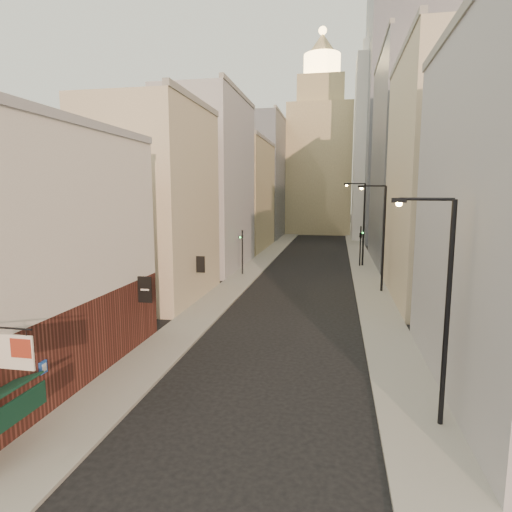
{
  "coord_description": "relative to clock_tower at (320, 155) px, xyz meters",
  "views": [
    {
      "loc": [
        3.22,
        -7.87,
        8.94
      ],
      "look_at": [
        -2.36,
        21.49,
        4.56
      ],
      "focal_mm": 30.0,
      "sensor_mm": 36.0,
      "label": 1
    }
  ],
  "objects": [
    {
      "name": "sidewalk_left",
      "position": [
        -5.5,
        -37.0,
        -17.56
      ],
      "size": [
        3.0,
        140.0,
        0.15
      ],
      "primitive_type": "cube",
      "color": "gray",
      "rests_on": "ground"
    },
    {
      "name": "sidewalk_right",
      "position": [
        7.5,
        -37.0,
        -17.56
      ],
      "size": [
        3.0,
        140.0,
        0.15
      ],
      "primitive_type": "cube",
      "color": "gray",
      "rests_on": "ground"
    },
    {
      "name": "near_building_left",
      "position": [
        -9.99,
        -83.0,
        -11.61
      ],
      "size": [
        8.3,
        23.04,
        12.3
      ],
      "color": "brown",
      "rests_on": "ground"
    },
    {
      "name": "left_bldg_beige",
      "position": [
        -11.0,
        -66.0,
        -9.63
      ],
      "size": [
        8.0,
        12.0,
        16.0
      ],
      "primitive_type": "cube",
      "color": "#C1B08F",
      "rests_on": "ground"
    },
    {
      "name": "left_bldg_grey",
      "position": [
        -11.0,
        -50.0,
        -7.63
      ],
      "size": [
        8.0,
        16.0,
        20.0
      ],
      "primitive_type": "cube",
      "color": "#A5A4AB",
      "rests_on": "ground"
    },
    {
      "name": "left_bldg_tan",
      "position": [
        -11.0,
        -32.0,
        -9.13
      ],
      "size": [
        8.0,
        18.0,
        17.0
      ],
      "primitive_type": "cube",
      "color": "tan",
      "rests_on": "ground"
    },
    {
      "name": "left_bldg_wingrid",
      "position": [
        -11.0,
        -12.0,
        -5.63
      ],
      "size": [
        8.0,
        20.0,
        24.0
      ],
      "primitive_type": "cube",
      "color": "gray",
      "rests_on": "ground"
    },
    {
      "name": "right_bldg_beige",
      "position": [
        13.0,
        -62.0,
        -7.63
      ],
      "size": [
        8.0,
        16.0,
        20.0
      ],
      "primitive_type": "cube",
      "color": "#C1B08F",
      "rests_on": "ground"
    },
    {
      "name": "right_bldg_wingrid",
      "position": [
        13.0,
        -42.0,
        -4.63
      ],
      "size": [
        8.0,
        20.0,
        26.0
      ],
      "primitive_type": "cube",
      "color": "gray",
      "rests_on": "ground"
    },
    {
      "name": "highrise",
      "position": [
        19.0,
        -14.0,
        8.02
      ],
      "size": [
        21.0,
        23.0,
        51.2
      ],
      "color": "gray",
      "rests_on": "ground"
    },
    {
      "name": "clock_tower",
      "position": [
        0.0,
        0.0,
        0.0
      ],
      "size": [
        14.0,
        14.0,
        44.9
      ],
      "color": "tan",
      "rests_on": "ground"
    },
    {
      "name": "white_tower",
      "position": [
        11.0,
        -14.0,
        0.97
      ],
      "size": [
        8.0,
        8.0,
        41.5
      ],
      "color": "silver",
      "rests_on": "ground"
    },
    {
      "name": "streetlamp_near",
      "position": [
        8.12,
        -83.35,
        -12.61
      ],
      "size": [
        2.2,
        0.97,
        8.8
      ],
      "rotation": [
        0.0,
        0.0,
        -0.36
      ],
      "color": "black",
      "rests_on": "ground"
    },
    {
      "name": "streetlamp_mid",
      "position": [
        8.1,
        -60.37,
        -12.11
      ],
      "size": [
        2.52,
        0.63,
        9.67
      ],
      "rotation": [
        0.0,
        0.0,
        0.17
      ],
      "color": "black",
      "rests_on": "ground"
    },
    {
      "name": "streetlamp_far",
      "position": [
        7.16,
        -46.32,
        -11.81
      ],
      "size": [
        2.65,
        0.73,
        10.19
      ],
      "rotation": [
        0.0,
        0.0,
        0.19
      ],
      "color": "black",
      "rests_on": "ground"
    },
    {
      "name": "traffic_light_left",
      "position": [
        -5.91,
        -54.59,
        -14.15
      ],
      "size": [
        0.58,
        0.51,
        5.0
      ],
      "rotation": [
        0.0,
        0.0,
        3.57
      ],
      "color": "black",
      "rests_on": "ground"
    },
    {
      "name": "traffic_light_right",
      "position": [
        7.08,
        -46.54,
        -13.82
      ],
      "size": [
        0.63,
        0.59,
        5.0
      ],
      "rotation": [
        0.0,
        0.0,
        3.09
      ],
      "color": "black",
      "rests_on": "ground"
    }
  ]
}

